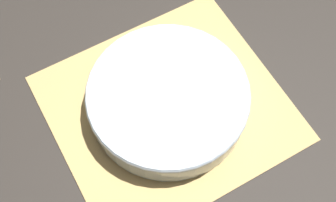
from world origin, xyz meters
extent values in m
plane|color=#2D2823|center=(0.00, 0.00, 0.00)|extent=(6.00, 6.00, 0.00)
cube|color=tan|center=(0.00, 0.00, 0.00)|extent=(0.42, 0.38, 0.01)
cube|color=brown|center=(-0.15, 0.00, 0.00)|extent=(0.01, 0.38, 0.00)
cube|color=brown|center=(-0.09, 0.00, 0.00)|extent=(0.01, 0.38, 0.00)
cube|color=brown|center=(-0.03, 0.00, 0.00)|extent=(0.01, 0.38, 0.00)
cube|color=brown|center=(0.03, 0.00, 0.00)|extent=(0.01, 0.38, 0.00)
cube|color=brown|center=(0.09, 0.00, 0.00)|extent=(0.01, 0.38, 0.00)
cube|color=brown|center=(0.15, 0.00, 0.00)|extent=(0.01, 0.38, 0.00)
cylinder|color=silver|center=(0.00, 0.00, 0.04)|extent=(0.29, 0.29, 0.06)
torus|color=silver|center=(0.00, 0.00, 0.06)|extent=(0.29, 0.29, 0.01)
cylinder|color=beige|center=(0.00, 0.12, 0.06)|extent=(0.03, 0.03, 0.01)
cylinder|color=beige|center=(0.03, -0.01, 0.03)|extent=(0.03, 0.03, 0.01)
cylinder|color=beige|center=(-0.07, -0.05, 0.04)|extent=(0.03, 0.03, 0.01)
cylinder|color=beige|center=(-0.01, -0.07, 0.03)|extent=(0.03, 0.03, 0.01)
cylinder|color=beige|center=(-0.03, -0.03, 0.03)|extent=(0.03, 0.03, 0.01)
cylinder|color=beige|center=(0.04, -0.11, 0.06)|extent=(0.03, 0.03, 0.01)
cube|color=beige|center=(-0.10, -0.01, 0.02)|extent=(0.03, 0.03, 0.03)
cube|color=beige|center=(-0.08, 0.03, 0.03)|extent=(0.03, 0.03, 0.03)
cube|color=beige|center=(0.04, 0.06, 0.03)|extent=(0.02, 0.02, 0.02)
cube|color=beige|center=(-0.04, 0.09, 0.02)|extent=(0.03, 0.03, 0.03)
cube|color=beige|center=(0.04, 0.02, 0.05)|extent=(0.03, 0.03, 0.03)
cube|color=beige|center=(0.08, 0.05, 0.03)|extent=(0.02, 0.02, 0.02)
cube|color=beige|center=(0.09, 0.00, 0.02)|extent=(0.03, 0.03, 0.03)
cube|color=beige|center=(0.01, -0.05, 0.04)|extent=(0.02, 0.02, 0.02)
cube|color=beige|center=(0.00, 0.05, 0.06)|extent=(0.02, 0.02, 0.02)
ellipsoid|color=#F9A338|center=(-0.06, -0.07, 0.05)|extent=(0.02, 0.01, 0.01)
ellipsoid|color=#F9A338|center=(0.03, 0.11, 0.03)|extent=(0.03, 0.02, 0.01)
ellipsoid|color=#F9A338|center=(0.05, 0.05, 0.06)|extent=(0.03, 0.02, 0.01)
ellipsoid|color=#F9A338|center=(-0.09, -0.04, 0.02)|extent=(0.03, 0.02, 0.02)
ellipsoid|color=red|center=(-0.09, -0.02, 0.05)|extent=(0.03, 0.02, 0.01)
ellipsoid|color=#F9A338|center=(-0.05, 0.04, 0.04)|extent=(0.03, 0.02, 0.01)
ellipsoid|color=#F9A338|center=(0.07, -0.10, 0.03)|extent=(0.03, 0.02, 0.02)
ellipsoid|color=#F9A338|center=(-0.06, 0.10, 0.06)|extent=(0.02, 0.01, 0.01)
camera|label=1|loc=(0.19, 0.33, 0.79)|focal=50.00mm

